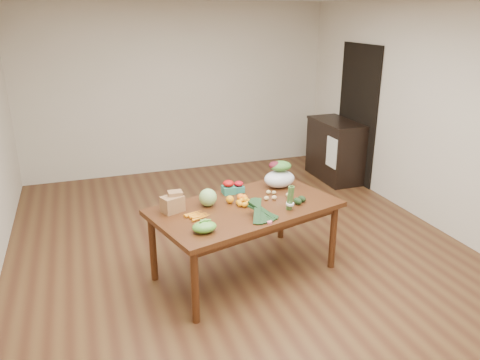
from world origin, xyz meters
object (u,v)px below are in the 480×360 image
object	(u,v)px
cabbage	(208,197)
mandarin_cluster	(246,201)
dining_table	(245,240)
cabinet	(335,150)
paper_bag	(172,202)
salad_bag	(279,176)
kale_bunch	(263,211)
asparagus_bundle	(290,198)

from	to	relation	value
cabbage	mandarin_cluster	bearing A→B (deg)	-16.28
dining_table	cabinet	xyz separation A→B (m)	(2.33, 2.27, 0.10)
paper_bag	mandarin_cluster	xyz separation A→B (m)	(0.71, -0.08, -0.05)
cabinet	salad_bag	bearing A→B (deg)	-133.61
cabinet	salad_bag	distance (m)	2.66
cabinet	salad_bag	world-z (taller)	salad_bag
kale_bunch	asparagus_bundle	world-z (taller)	asparagus_bundle
asparagus_bundle	paper_bag	bearing A→B (deg)	147.06
cabinet	dining_table	bearing A→B (deg)	-135.82
cabinet	kale_bunch	xyz separation A→B (m)	(-2.29, -2.62, 0.36)
asparagus_bundle	mandarin_cluster	bearing A→B (deg)	128.79
cabinet	kale_bunch	bearing A→B (deg)	-131.18
paper_bag	cabbage	world-z (taller)	paper_bag
dining_table	paper_bag	xyz separation A→B (m)	(-0.70, 0.10, 0.47)
cabinet	kale_bunch	world-z (taller)	cabinet
cabbage	dining_table	bearing A→B (deg)	-19.53
dining_table	salad_bag	xyz separation A→B (m)	(0.52, 0.37, 0.51)
salad_bag	kale_bunch	bearing A→B (deg)	-123.77
mandarin_cluster	cabinet	bearing A→B (deg)	44.07
dining_table	asparagus_bundle	bearing A→B (deg)	-48.44
cabinet	cabbage	size ratio (longest dim) A/B	5.85
cabinet	salad_bag	xyz separation A→B (m)	(-1.81, -1.90, 0.41)
kale_bunch	salad_bag	bearing A→B (deg)	40.77
paper_bag	mandarin_cluster	size ratio (longest dim) A/B	1.48
cabbage	salad_bag	xyz separation A→B (m)	(0.87, 0.25, 0.04)
kale_bunch	mandarin_cluster	bearing A→B (deg)	79.46
mandarin_cluster	salad_bag	world-z (taller)	salad_bag
paper_bag	salad_bag	world-z (taller)	salad_bag
paper_bag	asparagus_bundle	xyz separation A→B (m)	(1.07, -0.34, 0.03)
paper_bag	asparagus_bundle	bearing A→B (deg)	-17.48
dining_table	cabinet	world-z (taller)	cabinet
cabbage	asparagus_bundle	distance (m)	0.80
dining_table	kale_bunch	xyz separation A→B (m)	(0.04, -0.35, 0.45)
mandarin_cluster	asparagus_bundle	distance (m)	0.45
cabinet	cabbage	world-z (taller)	cabinet
mandarin_cluster	cabbage	bearing A→B (deg)	163.72
asparagus_bundle	cabbage	bearing A→B (deg)	137.67
cabinet	cabbage	xyz separation A→B (m)	(-2.68, -2.15, 0.37)
dining_table	mandarin_cluster	size ratio (longest dim) A/B	9.97
kale_bunch	paper_bag	bearing A→B (deg)	133.34
cabinet	asparagus_bundle	bearing A→B (deg)	-128.11
cabinet	cabbage	distance (m)	3.45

